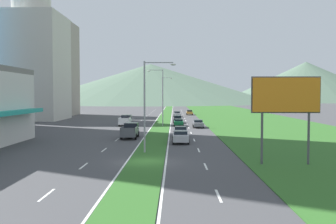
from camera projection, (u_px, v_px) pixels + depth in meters
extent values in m
plane|color=#424244|center=(146.00, 162.00, 32.99)|extent=(600.00, 600.00, 0.00)
cube|color=#2D6023|center=(164.00, 118.00, 92.91)|extent=(3.20, 240.00, 0.06)
cube|color=#2D6023|center=(247.00, 119.00, 92.56)|extent=(24.00, 240.00, 0.06)
cube|color=silver|center=(47.00, 195.00, 22.10)|extent=(0.16, 2.80, 0.01)
cube|color=silver|center=(84.00, 166.00, 31.11)|extent=(0.16, 2.80, 0.01)
cube|color=silver|center=(104.00, 150.00, 40.11)|extent=(0.16, 2.80, 0.01)
cube|color=silver|center=(117.00, 140.00, 49.12)|extent=(0.16, 2.80, 0.01)
cube|color=silver|center=(126.00, 133.00, 58.12)|extent=(0.16, 2.80, 0.01)
cube|color=silver|center=(132.00, 128.00, 67.13)|extent=(0.16, 2.80, 0.01)
cube|color=silver|center=(137.00, 124.00, 76.14)|extent=(0.16, 2.80, 0.01)
cube|color=silver|center=(141.00, 121.00, 85.14)|extent=(0.16, 2.80, 0.01)
cube|color=silver|center=(144.00, 118.00, 94.15)|extent=(0.16, 2.80, 0.01)
cube|color=silver|center=(147.00, 116.00, 103.15)|extent=(0.16, 2.80, 0.01)
cube|color=silver|center=(149.00, 114.00, 112.16)|extent=(0.16, 2.80, 0.01)
cube|color=silver|center=(151.00, 113.00, 121.16)|extent=(0.16, 2.80, 0.01)
cube|color=silver|center=(153.00, 112.00, 130.17)|extent=(0.16, 2.80, 0.01)
cube|color=silver|center=(154.00, 111.00, 139.17)|extent=(0.16, 2.80, 0.01)
cube|color=silver|center=(155.00, 110.00, 148.18)|extent=(0.16, 2.80, 0.01)
cube|color=silver|center=(219.00, 196.00, 21.93)|extent=(0.16, 2.80, 0.01)
cube|color=silver|center=(206.00, 166.00, 30.93)|extent=(0.16, 2.80, 0.01)
cube|color=silver|center=(199.00, 150.00, 39.94)|extent=(0.16, 2.80, 0.01)
cube|color=silver|center=(194.00, 140.00, 48.94)|extent=(0.16, 2.80, 0.01)
cube|color=silver|center=(191.00, 133.00, 57.95)|extent=(0.16, 2.80, 0.01)
cube|color=silver|center=(189.00, 128.00, 66.96)|extent=(0.16, 2.80, 0.01)
cube|color=silver|center=(187.00, 124.00, 75.96)|extent=(0.16, 2.80, 0.01)
cube|color=silver|center=(186.00, 121.00, 84.97)|extent=(0.16, 2.80, 0.01)
cube|color=silver|center=(185.00, 118.00, 93.97)|extent=(0.16, 2.80, 0.01)
cube|color=silver|center=(184.00, 116.00, 102.98)|extent=(0.16, 2.80, 0.01)
cube|color=silver|center=(183.00, 114.00, 111.98)|extent=(0.16, 2.80, 0.01)
cube|color=silver|center=(182.00, 113.00, 120.99)|extent=(0.16, 2.80, 0.01)
cube|color=silver|center=(182.00, 112.00, 129.99)|extent=(0.16, 2.80, 0.01)
cube|color=silver|center=(181.00, 111.00, 139.00)|extent=(0.16, 2.80, 0.01)
cube|color=silver|center=(181.00, 110.00, 148.00)|extent=(0.16, 2.80, 0.01)
cube|color=silver|center=(157.00, 119.00, 92.94)|extent=(0.16, 240.00, 0.01)
cube|color=silver|center=(171.00, 119.00, 92.88)|extent=(0.16, 240.00, 0.01)
cube|color=beige|center=(32.00, 67.00, 88.32)|extent=(14.49, 14.49, 24.91)
cylinder|color=beige|center=(31.00, 7.00, 87.66)|extent=(8.94, 8.94, 3.40)
cube|color=#9E9384|center=(54.00, 70.00, 107.29)|extent=(12.03, 12.03, 26.36)
cone|color=#47664C|center=(17.00, 87.00, 264.16)|extent=(131.82, 131.82, 22.97)
cone|color=#516B56|center=(151.00, 83.00, 277.85)|extent=(183.44, 183.44, 28.81)
cone|color=#516B56|center=(306.00, 82.00, 324.21)|extent=(144.24, 144.24, 34.52)
cylinder|color=#99999E|center=(145.00, 107.00, 37.88)|extent=(0.18, 0.18, 9.37)
cylinder|color=#99999E|center=(159.00, 63.00, 37.65)|extent=(2.93, 0.12, 0.10)
ellipsoid|color=silver|center=(173.00, 64.00, 37.65)|extent=(0.56, 0.28, 0.20)
cylinder|color=#99999E|center=(163.00, 98.00, 69.73)|extent=(0.18, 0.18, 10.71)
cylinder|color=#99999E|center=(156.00, 70.00, 69.39)|extent=(2.61, 0.33, 0.10)
ellipsoid|color=silver|center=(149.00, 71.00, 69.31)|extent=(0.56, 0.28, 0.20)
cylinder|color=#99999E|center=(162.00, 97.00, 101.64)|extent=(0.18, 0.18, 10.75)
cylinder|color=#99999E|center=(167.00, 78.00, 101.41)|extent=(2.46, 0.17, 0.10)
ellipsoid|color=silver|center=(171.00, 78.00, 101.43)|extent=(0.56, 0.28, 0.20)
cylinder|color=#4C4C51|center=(262.00, 138.00, 31.51)|extent=(0.20, 0.20, 4.51)
cylinder|color=#4C4C51|center=(309.00, 139.00, 31.44)|extent=(0.20, 0.20, 4.51)
cube|color=orange|center=(286.00, 95.00, 31.20)|extent=(5.62, 0.16, 2.89)
cube|color=#4C4C51|center=(286.00, 95.00, 31.32)|extent=(5.82, 0.08, 3.09)
cube|color=silver|center=(181.00, 133.00, 52.24)|extent=(1.89, 4.22, 0.65)
cube|color=black|center=(181.00, 128.00, 52.38)|extent=(1.63, 1.86, 0.53)
cylinder|color=black|center=(187.00, 136.00, 50.93)|extent=(0.22, 0.64, 0.64)
cylinder|color=black|center=(174.00, 136.00, 50.96)|extent=(0.22, 0.64, 0.64)
cylinder|color=black|center=(187.00, 134.00, 53.54)|extent=(0.22, 0.64, 0.64)
cylinder|color=black|center=(174.00, 134.00, 53.58)|extent=(0.22, 0.64, 0.64)
cube|color=slate|center=(198.00, 124.00, 67.59)|extent=(1.73, 4.58, 0.64)
cube|color=black|center=(198.00, 121.00, 67.75)|extent=(1.49, 2.01, 0.43)
cylinder|color=black|center=(203.00, 126.00, 66.18)|extent=(0.22, 0.64, 0.64)
cylinder|color=black|center=(194.00, 126.00, 66.21)|extent=(0.22, 0.64, 0.64)
cylinder|color=black|center=(202.00, 125.00, 69.01)|extent=(0.22, 0.64, 0.64)
cylinder|color=black|center=(193.00, 125.00, 69.04)|extent=(0.22, 0.64, 0.64)
cube|color=#C6842D|center=(190.00, 113.00, 109.50)|extent=(1.70, 4.25, 0.61)
cube|color=black|center=(190.00, 111.00, 109.64)|extent=(1.46, 1.87, 0.53)
cylinder|color=black|center=(193.00, 114.00, 108.18)|extent=(0.22, 0.64, 0.64)
cylinder|color=black|center=(187.00, 114.00, 108.21)|extent=(0.22, 0.64, 0.64)
cylinder|color=black|center=(192.00, 114.00, 110.81)|extent=(0.22, 0.64, 0.64)
cylinder|color=black|center=(187.00, 114.00, 110.84)|extent=(0.22, 0.64, 0.64)
cube|color=#0C5128|center=(179.00, 123.00, 70.83)|extent=(1.73, 4.31, 0.61)
cube|color=black|center=(179.00, 120.00, 70.98)|extent=(1.49, 1.90, 0.41)
cylinder|color=black|center=(183.00, 125.00, 69.49)|extent=(0.22, 0.64, 0.64)
cylinder|color=black|center=(174.00, 125.00, 69.52)|extent=(0.22, 0.64, 0.64)
cylinder|color=black|center=(183.00, 124.00, 72.16)|extent=(0.22, 0.64, 0.64)
cylinder|color=black|center=(174.00, 124.00, 72.19)|extent=(0.22, 0.64, 0.64)
cube|color=#B2B2B7|center=(181.00, 137.00, 46.01)|extent=(1.89, 4.60, 0.77)
cube|color=black|center=(181.00, 132.00, 46.17)|extent=(1.63, 2.02, 0.41)
cylinder|color=black|center=(188.00, 142.00, 44.59)|extent=(0.22, 0.64, 0.64)
cylinder|color=black|center=(173.00, 142.00, 44.62)|extent=(0.22, 0.64, 0.64)
cylinder|color=black|center=(188.00, 139.00, 47.43)|extent=(0.22, 0.64, 0.64)
cylinder|color=black|center=(173.00, 139.00, 47.47)|extent=(0.22, 0.64, 0.64)
cube|color=#B2B2B7|center=(177.00, 114.00, 100.20)|extent=(1.77, 4.00, 0.68)
cube|color=black|center=(177.00, 112.00, 100.33)|extent=(1.52, 1.76, 0.46)
cylinder|color=black|center=(180.00, 116.00, 98.96)|extent=(0.22, 0.64, 0.64)
cylinder|color=black|center=(174.00, 116.00, 98.99)|extent=(0.22, 0.64, 0.64)
cylinder|color=black|center=(180.00, 115.00, 101.44)|extent=(0.22, 0.64, 0.64)
cylinder|color=black|center=(174.00, 115.00, 101.47)|extent=(0.22, 0.64, 0.64)
cube|color=black|center=(178.00, 120.00, 78.42)|extent=(1.70, 4.69, 0.70)
cube|color=black|center=(178.00, 117.00, 78.58)|extent=(1.46, 2.06, 0.55)
cylinder|color=black|center=(182.00, 122.00, 76.97)|extent=(0.22, 0.64, 0.64)
cylinder|color=black|center=(174.00, 122.00, 77.00)|extent=(0.22, 0.64, 0.64)
cylinder|color=black|center=(181.00, 121.00, 79.88)|extent=(0.22, 0.64, 0.64)
cylinder|color=black|center=(174.00, 121.00, 79.91)|extent=(0.22, 0.64, 0.64)
cube|color=silver|center=(125.00, 122.00, 71.30)|extent=(2.00, 5.40, 0.80)
cube|color=black|center=(127.00, 117.00, 72.86)|extent=(1.84, 2.00, 0.80)
cube|color=silver|center=(120.00, 119.00, 70.19)|extent=(0.10, 3.20, 0.44)
cube|color=silver|center=(130.00, 119.00, 70.16)|extent=(0.10, 3.20, 0.44)
cube|color=silver|center=(124.00, 119.00, 68.62)|extent=(1.84, 0.10, 0.44)
cylinder|color=black|center=(122.00, 123.00, 72.95)|extent=(0.26, 0.80, 0.80)
cylinder|color=black|center=(131.00, 123.00, 72.92)|extent=(0.26, 0.80, 0.80)
cylinder|color=black|center=(119.00, 124.00, 69.72)|extent=(0.26, 0.80, 0.80)
cylinder|color=black|center=(129.00, 124.00, 69.68)|extent=(0.26, 0.80, 0.80)
cube|color=#515459|center=(130.00, 132.00, 50.96)|extent=(2.00, 5.40, 0.80)
cube|color=black|center=(131.00, 126.00, 52.52)|extent=(1.84, 2.00, 0.80)
cube|color=#515459|center=(122.00, 129.00, 49.85)|extent=(0.10, 3.20, 0.44)
cube|color=#515459|center=(136.00, 129.00, 49.81)|extent=(0.10, 3.20, 0.44)
cube|color=#515459|center=(128.00, 130.00, 48.28)|extent=(1.84, 0.10, 0.44)
cylinder|color=black|center=(125.00, 134.00, 52.61)|extent=(0.26, 0.80, 0.80)
cylinder|color=black|center=(138.00, 134.00, 52.58)|extent=(0.26, 0.80, 0.80)
cylinder|color=black|center=(121.00, 137.00, 49.37)|extent=(0.26, 0.80, 0.80)
cylinder|color=black|center=(136.00, 137.00, 49.34)|extent=(0.26, 0.80, 0.80)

